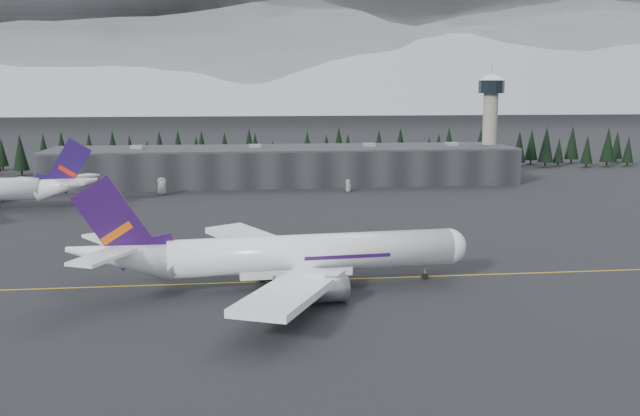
{
  "coord_description": "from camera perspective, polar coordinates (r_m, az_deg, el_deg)",
  "views": [
    {
      "loc": [
        -17.05,
        -121.84,
        33.44
      ],
      "look_at": [
        0.0,
        20.0,
        9.0
      ],
      "focal_mm": 40.0,
      "sensor_mm": 36.0,
      "label": 1
    }
  ],
  "objects": [
    {
      "name": "mountain_ridge",
      "position": [
        1122.46,
        -6.04,
        7.95
      ],
      "size": [
        4400.0,
        900.0,
        420.0
      ],
      "primitive_type": null,
      "color": "white",
      "rests_on": "ground"
    },
    {
      "name": "jet_main",
      "position": [
        119.38,
        -3.34,
        -3.79
      ],
      "size": [
        67.57,
        62.17,
        19.87
      ],
      "rotation": [
        0.0,
        0.0,
        0.08
      ],
      "color": "white",
      "rests_on": "ground"
    },
    {
      "name": "control_tower",
      "position": [
        266.44,
        13.47,
        7.29
      ],
      "size": [
        10.0,
        10.0,
        37.7
      ],
      "color": "gray",
      "rests_on": "ground"
    },
    {
      "name": "terminal",
      "position": [
        248.91,
        -2.89,
        3.44
      ],
      "size": [
        160.0,
        30.0,
        12.6
      ],
      "color": "black",
      "rests_on": "ground"
    },
    {
      "name": "ground",
      "position": [
        127.49,
        1.08,
        -5.5
      ],
      "size": [
        1400.0,
        1400.0,
        0.0
      ],
      "primitive_type": "plane",
      "color": "black",
      "rests_on": "ground"
    },
    {
      "name": "gse_vehicle_b",
      "position": [
        228.84,
        2.31,
        1.47
      ],
      "size": [
        4.33,
        3.37,
        1.38
      ],
      "primitive_type": "imported",
      "rotation": [
        0.0,
        0.0,
        -1.07
      ],
      "color": "silver",
      "rests_on": "ground"
    },
    {
      "name": "gse_vehicle_a",
      "position": [
        228.06,
        -12.52,
        1.24
      ],
      "size": [
        2.94,
        5.62,
        1.51
      ],
      "primitive_type": "imported",
      "rotation": [
        0.0,
        0.0,
        -0.08
      ],
      "color": "white",
      "rests_on": "ground"
    },
    {
      "name": "taxiline",
      "position": [
        125.57,
        1.2,
        -5.73
      ],
      "size": [
        400.0,
        0.4,
        0.02
      ],
      "primitive_type": "cube",
      "color": "gold",
      "rests_on": "ground"
    },
    {
      "name": "treeline",
      "position": [
        285.53,
        -3.41,
        4.48
      ],
      "size": [
        360.0,
        20.0,
        15.0
      ],
      "primitive_type": "cube",
      "color": "black",
      "rests_on": "ground"
    }
  ]
}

